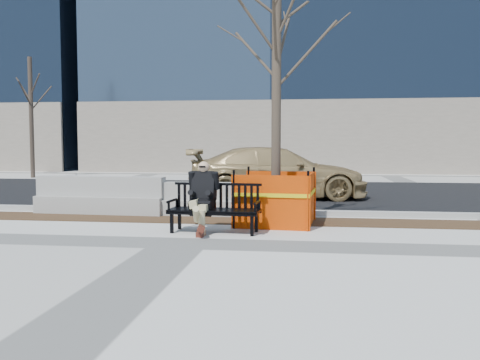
{
  "coord_description": "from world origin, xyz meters",
  "views": [
    {
      "loc": [
        2.07,
        -8.2,
        1.66
      ],
      "look_at": [
        0.77,
        1.68,
        0.94
      ],
      "focal_mm": 38.45,
      "sensor_mm": 36.0,
      "label": 1
    }
  ],
  "objects_px": {
    "jersey_barrier_left": "(101,214)",
    "jersey_barrier_right": "(222,216)",
    "sedan": "(277,198)",
    "bench": "(214,232)",
    "tree_fence": "(276,224)",
    "seated_man": "(203,232)"
  },
  "relations": [
    {
      "from": "jersey_barrier_left",
      "to": "jersey_barrier_right",
      "type": "bearing_deg",
      "value": 2.61
    },
    {
      "from": "jersey_barrier_left",
      "to": "sedan",
      "type": "bearing_deg",
      "value": 47.65
    },
    {
      "from": "bench",
      "to": "tree_fence",
      "type": "bearing_deg",
      "value": 50.97
    },
    {
      "from": "jersey_barrier_left",
      "to": "jersey_barrier_right",
      "type": "relative_size",
      "value": 1.15
    },
    {
      "from": "tree_fence",
      "to": "jersey_barrier_left",
      "type": "xyz_separation_m",
      "value": [
        -4.17,
        1.03,
        0.0
      ]
    },
    {
      "from": "sedan",
      "to": "jersey_barrier_right",
      "type": "height_order",
      "value": "sedan"
    },
    {
      "from": "bench",
      "to": "seated_man",
      "type": "height_order",
      "value": "seated_man"
    },
    {
      "from": "seated_man",
      "to": "tree_fence",
      "type": "height_order",
      "value": "tree_fence"
    },
    {
      "from": "seated_man",
      "to": "jersey_barrier_right",
      "type": "xyz_separation_m",
      "value": [
        0.0,
        2.1,
        0.0
      ]
    },
    {
      "from": "tree_fence",
      "to": "jersey_barrier_left",
      "type": "relative_size",
      "value": 1.84
    },
    {
      "from": "tree_fence",
      "to": "jersey_barrier_right",
      "type": "bearing_deg",
      "value": 141.49
    },
    {
      "from": "tree_fence",
      "to": "jersey_barrier_right",
      "type": "distance_m",
      "value": 1.66
    },
    {
      "from": "bench",
      "to": "tree_fence",
      "type": "height_order",
      "value": "tree_fence"
    },
    {
      "from": "seated_man",
      "to": "jersey_barrier_right",
      "type": "relative_size",
      "value": 0.49
    },
    {
      "from": "jersey_barrier_right",
      "to": "bench",
      "type": "bearing_deg",
      "value": -84.09
    },
    {
      "from": "seated_man",
      "to": "tree_fence",
      "type": "relative_size",
      "value": 0.23
    },
    {
      "from": "bench",
      "to": "tree_fence",
      "type": "distance_m",
      "value": 1.56
    },
    {
      "from": "bench",
      "to": "sedan",
      "type": "height_order",
      "value": "sedan"
    },
    {
      "from": "bench",
      "to": "sedan",
      "type": "relative_size",
      "value": 0.33
    },
    {
      "from": "jersey_barrier_left",
      "to": "jersey_barrier_right",
      "type": "xyz_separation_m",
      "value": [
        2.88,
        -0.0,
        0.0
      ]
    },
    {
      "from": "bench",
      "to": "jersey_barrier_left",
      "type": "height_order",
      "value": "bench"
    },
    {
      "from": "sedan",
      "to": "bench",
      "type": "bearing_deg",
      "value": 165.62
    }
  ]
}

